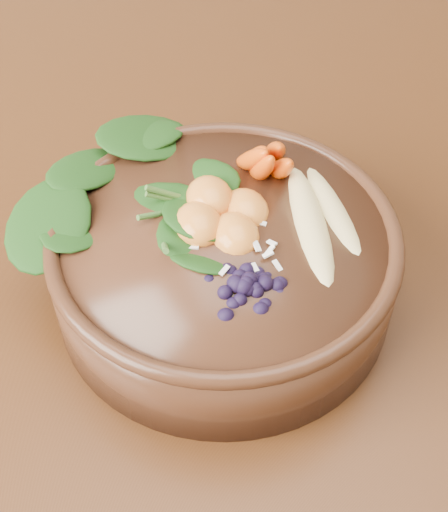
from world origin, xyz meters
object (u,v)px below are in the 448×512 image
(kale_heap, at_px, (157,172))
(carrot_cluster, at_px, (266,128))
(stoneware_bowl, at_px, (224,265))
(dining_table, at_px, (408,224))
(blueberry_pile, at_px, (244,271))
(mandarin_cluster, at_px, (222,204))
(banana_halves, at_px, (323,204))

(kale_heap, distance_m, carrot_cluster, 0.09)
(stoneware_bowl, xyz_separation_m, carrot_cluster, (0.05, 0.06, 0.07))
(stoneware_bowl, bearing_deg, dining_table, 26.21)
(carrot_cluster, distance_m, blueberry_pile, 0.13)
(carrot_cluster, relative_size, blueberry_pile, 0.60)
(mandarin_cluster, bearing_deg, kale_heap, 133.80)
(carrot_cluster, relative_size, banana_halves, 0.50)
(stoneware_bowl, xyz_separation_m, mandarin_cluster, (0.00, 0.02, 0.05))
(stoneware_bowl, relative_size, carrot_cluster, 3.62)
(blueberry_pile, bearing_deg, dining_table, 35.55)
(banana_halves, distance_m, blueberry_pile, 0.09)
(carrot_cluster, bearing_deg, banana_halves, -66.94)
(stoneware_bowl, xyz_separation_m, banana_halves, (0.07, -0.00, 0.05))
(mandarin_cluster, distance_m, blueberry_pile, 0.07)
(kale_heap, bearing_deg, mandarin_cluster, -46.20)
(kale_heap, xyz_separation_m, mandarin_cluster, (0.04, -0.04, -0.01))
(carrot_cluster, bearing_deg, stoneware_bowl, -123.69)
(carrot_cluster, xyz_separation_m, blueberry_pile, (-0.05, -0.12, -0.02))
(banana_halves, bearing_deg, mandarin_cluster, 170.25)
(dining_table, height_order, stoneware_bowl, stoneware_bowl)
(banana_halves, bearing_deg, dining_table, 40.63)
(carrot_cluster, bearing_deg, mandarin_cluster, -129.81)
(kale_heap, height_order, mandarin_cluster, kale_heap)
(mandarin_cluster, relative_size, blueberry_pile, 0.69)
(blueberry_pile, bearing_deg, kale_heap, 107.39)
(kale_heap, relative_size, mandarin_cluster, 2.07)
(mandarin_cluster, bearing_deg, blueberry_pile, -93.68)
(dining_table, relative_size, banana_halves, 11.47)
(dining_table, bearing_deg, carrot_cluster, -164.71)
(stoneware_bowl, bearing_deg, mandarin_cluster, 79.25)
(dining_table, xyz_separation_m, banana_halves, (-0.16, -0.11, 0.17))
(dining_table, distance_m, blueberry_pile, 0.33)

